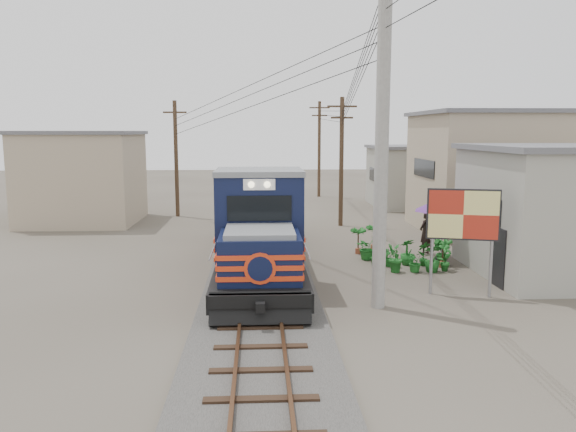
{
  "coord_description": "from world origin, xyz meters",
  "views": [
    {
      "loc": [
        -0.02,
        -16.44,
        5.18
      ],
      "look_at": [
        1.02,
        3.21,
        2.2
      ],
      "focal_mm": 35.0,
      "sensor_mm": 36.0,
      "label": 1
    }
  ],
  "objects": [
    {
      "name": "wooden_pole_left",
      "position": [
        -5.0,
        18.0,
        3.68
      ],
      "size": [
        1.6,
        0.24,
        7.0
      ],
      "color": "#4C3826",
      "rests_on": "ground"
    },
    {
      "name": "track",
      "position": [
        0.0,
        10.0,
        0.26
      ],
      "size": [
        1.15,
        70.0,
        0.12
      ],
      "color": "#51331E",
      "rests_on": "ground"
    },
    {
      "name": "billboard",
      "position": [
        6.35,
        0.53,
        2.52
      ],
      "size": [
        2.16,
        0.7,
        3.41
      ],
      "rotation": [
        0.0,
        0.0,
        -0.27
      ],
      "color": "#99999E",
      "rests_on": "ground"
    },
    {
      "name": "power_lines",
      "position": [
        -0.14,
        8.49,
        7.56
      ],
      "size": [
        9.65,
        19.0,
        3.3
      ],
      "color": "black",
      "rests_on": "ground"
    },
    {
      "name": "market_umbrella",
      "position": [
        7.4,
        5.55,
        2.27
      ],
      "size": [
        2.49,
        2.49,
        2.58
      ],
      "rotation": [
        0.0,
        0.0,
        0.07
      ],
      "color": "black",
      "rests_on": "ground"
    },
    {
      "name": "plant_nursery",
      "position": [
        5.5,
        4.57,
        0.49
      ],
      "size": [
        3.53,
        3.14,
        1.12
      ],
      "color": "#1D6622",
      "rests_on": "ground"
    },
    {
      "name": "shophouse_back",
      "position": [
        11.0,
        22.0,
        2.11
      ],
      "size": [
        6.3,
        6.3,
        4.2
      ],
      "color": "gray",
      "rests_on": "ground"
    },
    {
      "name": "shophouse_left",
      "position": [
        -10.0,
        16.0,
        2.61
      ],
      "size": [
        6.3,
        6.3,
        5.2
      ],
      "color": "tan",
      "rests_on": "ground"
    },
    {
      "name": "ballast",
      "position": [
        0.0,
        10.0,
        0.08
      ],
      "size": [
        3.6,
        70.0,
        0.16
      ],
      "primitive_type": "cube",
      "color": "#595651",
      "rests_on": "ground"
    },
    {
      "name": "wooden_pole_far",
      "position": [
        4.8,
        28.0,
        3.93
      ],
      "size": [
        1.6,
        0.24,
        7.5
      ],
      "color": "#4C3826",
      "rests_on": "ground"
    },
    {
      "name": "vendor",
      "position": [
        7.03,
        6.61,
        0.91
      ],
      "size": [
        0.79,
        0.77,
        1.82
      ],
      "primitive_type": "imported",
      "rotation": [
        0.0,
        0.0,
        3.86
      ],
      "color": "black",
      "rests_on": "ground"
    },
    {
      "name": "wooden_pole_mid",
      "position": [
        4.5,
        14.0,
        3.68
      ],
      "size": [
        1.6,
        0.24,
        7.0
      ],
      "color": "#4C3826",
      "rests_on": "ground"
    },
    {
      "name": "ground",
      "position": [
        0.0,
        0.0,
        0.0
      ],
      "size": [
        120.0,
        120.0,
        0.0
      ],
      "primitive_type": "plane",
      "color": "#473F35",
      "rests_on": "ground"
    },
    {
      "name": "shophouse_mid",
      "position": [
        12.5,
        12.0,
        3.11
      ],
      "size": [
        8.4,
        7.35,
        6.2
      ],
      "color": "tan",
      "rests_on": "ground"
    },
    {
      "name": "locomotive",
      "position": [
        0.0,
        5.17,
        1.68
      ],
      "size": [
        2.83,
        15.41,
        3.82
      ],
      "color": "black",
      "rests_on": "ground"
    },
    {
      "name": "utility_pole_main",
      "position": [
        3.5,
        -0.5,
        5.0
      ],
      "size": [
        0.4,
        0.4,
        10.0
      ],
      "color": "#9E9B93",
      "rests_on": "ground"
    }
  ]
}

